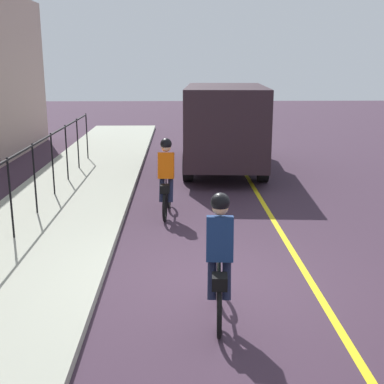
{
  "coord_description": "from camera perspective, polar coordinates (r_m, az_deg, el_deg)",
  "views": [
    {
      "loc": [
        -7.68,
        0.56,
        3.49
      ],
      "look_at": [
        2.03,
        0.29,
        1.0
      ],
      "focal_mm": 47.46,
      "sensor_mm": 36.0,
      "label": 1
    }
  ],
  "objects": [
    {
      "name": "ground_plane",
      "position": [
        8.45,
        2.4,
        -10.02
      ],
      "size": [
        80.0,
        80.0,
        0.0
      ],
      "primitive_type": "plane",
      "color": "#3A2837"
    },
    {
      "name": "cyclist_lead",
      "position": [
        11.68,
        -2.9,
        1.6
      ],
      "size": [
        1.71,
        0.38,
        1.83
      ],
      "rotation": [
        0.0,
        0.0,
        -0.07
      ],
      "color": "black",
      "rests_on": "ground"
    },
    {
      "name": "box_truck_background",
      "position": [
        16.91,
        3.69,
        7.76
      ],
      "size": [
        6.85,
        2.89,
        2.78
      ],
      "rotation": [
        0.0,
        0.0,
        -0.07
      ],
      "color": "#2C1D24",
      "rests_on": "ground"
    },
    {
      "name": "cyclist_follow",
      "position": [
        6.94,
        3.11,
        -7.48
      ],
      "size": [
        1.71,
        0.38,
        1.83
      ],
      "rotation": [
        0.0,
        0.0,
        -0.07
      ],
      "color": "black",
      "rests_on": "ground"
    },
    {
      "name": "sidewalk",
      "position": [
        8.87,
        -20.38,
        -9.22
      ],
      "size": [
        40.0,
        3.2,
        0.15
      ],
      "primitive_type": "cube",
      "color": "#9EA18F",
      "rests_on": "ground"
    },
    {
      "name": "lane_line_centre",
      "position": [
        8.71,
        13.11,
        -9.64
      ],
      "size": [
        36.0,
        0.12,
        0.01
      ],
      "primitive_type": "cube",
      "color": "yellow",
      "rests_on": "ground"
    }
  ]
}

